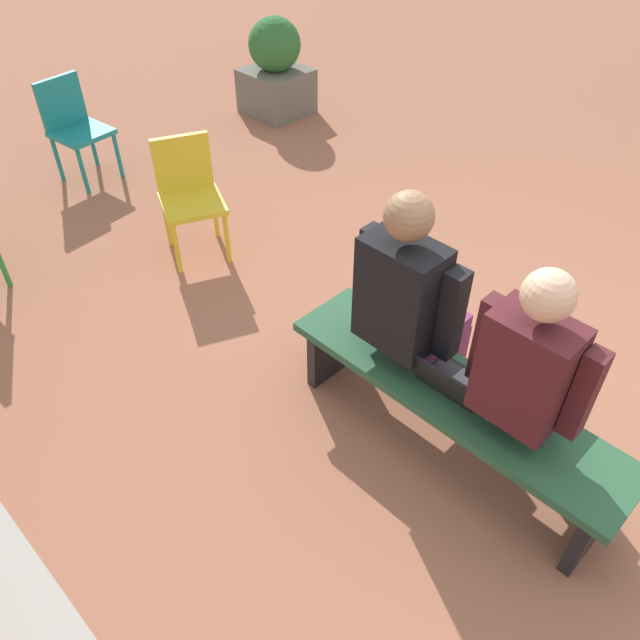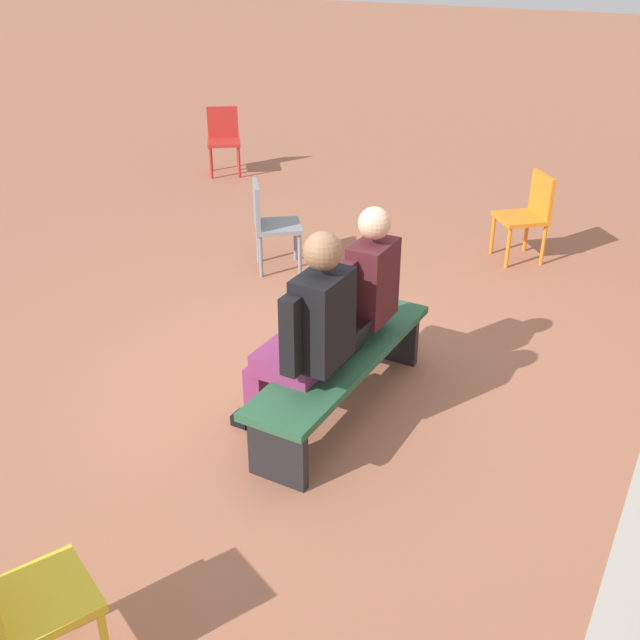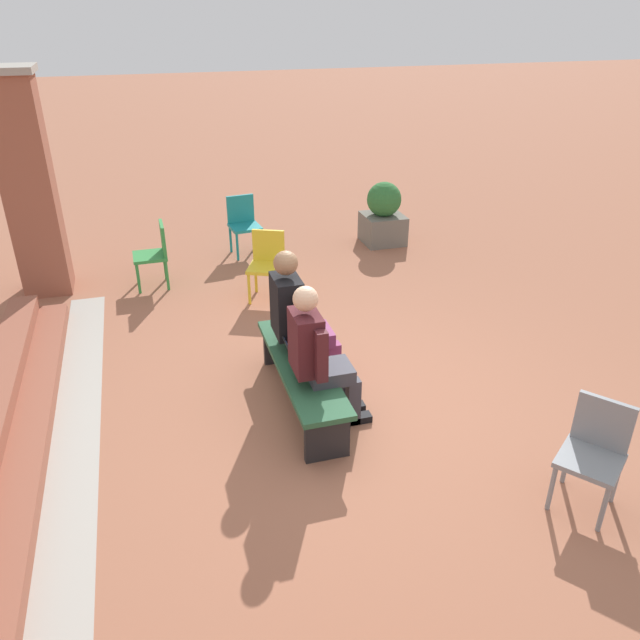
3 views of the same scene
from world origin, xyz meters
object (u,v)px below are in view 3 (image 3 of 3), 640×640
at_px(person_student, 318,353).
at_px(laptop, 300,357).
at_px(plastic_chair_foreground, 595,448).
at_px(plastic_chair_near_bench_left, 267,261).
at_px(plastic_chair_far_right, 156,251).
at_px(bench, 301,372).
at_px(plastic_chair_by_pillar, 243,221).
at_px(planter, 383,215).
at_px(person_adult, 299,316).

relative_size(person_student, laptop, 4.19).
bearing_deg(laptop, plastic_chair_foreground, -136.29).
bearing_deg(plastic_chair_near_bench_left, plastic_chair_far_right, 60.78).
distance_m(laptop, plastic_chair_near_bench_left, 2.41).
relative_size(bench, person_student, 1.34).
height_order(plastic_chair_by_pillar, plastic_chair_far_right, same).
bearing_deg(laptop, planter, -31.20).
bearing_deg(plastic_chair_by_pillar, plastic_chair_near_bench_left, -179.50).
relative_size(laptop, plastic_chair_foreground, 0.38).
relative_size(plastic_chair_near_bench_left, plastic_chair_far_right, 1.00).
bearing_deg(planter, laptop, 148.80).
relative_size(plastic_chair_by_pillar, plastic_chair_far_right, 1.00).
relative_size(laptop, planter, 0.34).
bearing_deg(plastic_chair_by_pillar, person_student, 178.40).
xyz_separation_m(plastic_chair_by_pillar, plastic_chair_far_right, (-0.87, 1.29, 0.00)).
relative_size(person_student, plastic_chair_by_pillar, 1.60).
height_order(plastic_chair_near_bench_left, planter, planter).
bearing_deg(laptop, plastic_chair_near_bench_left, -5.10).
xyz_separation_m(plastic_chair_near_bench_left, planter, (1.43, -2.11, -0.04)).
xyz_separation_m(laptop, plastic_chair_near_bench_left, (2.40, -0.21, -0.02)).
relative_size(bench, planter, 1.91).
distance_m(bench, plastic_chair_by_pillar, 4.02).
relative_size(person_adult, laptop, 4.36).
xyz_separation_m(person_adult, plastic_chair_by_pillar, (3.67, -0.12, -0.26)).
bearing_deg(person_adult, laptop, 165.99).
bearing_deg(plastic_chair_far_right, plastic_chair_near_bench_left, -119.22).
relative_size(laptop, plastic_chair_near_bench_left, 0.38).
distance_m(person_student, plastic_chair_far_right, 3.66).
relative_size(person_student, plastic_chair_foreground, 1.60).
bearing_deg(plastic_chair_far_right, person_student, -161.31).
height_order(bench, person_student, person_student).
bearing_deg(bench, plastic_chair_foreground, -136.27).
relative_size(person_student, plastic_chair_near_bench_left, 1.60).
relative_size(person_student, plastic_chair_far_right, 1.60).
distance_m(person_adult, plastic_chair_foreground, 2.71).
height_order(bench, plastic_chair_far_right, plastic_chair_far_right).
distance_m(person_student, plastic_chair_foreground, 2.22).
distance_m(bench, plastic_chair_far_right, 3.34).
distance_m(person_student, plastic_chair_near_bench_left, 2.75).
bearing_deg(plastic_chair_far_right, bench, -160.66).
bearing_deg(person_adult, plastic_chair_foreground, -142.42).
height_order(plastic_chair_by_pillar, plastic_chair_near_bench_left, same).
relative_size(bench, plastic_chair_by_pillar, 2.14).
xyz_separation_m(plastic_chair_near_bench_left, plastic_chair_far_right, (0.73, 1.31, 0.00)).
height_order(person_student, person_adult, person_adult).
distance_m(plastic_chair_by_pillar, plastic_chair_near_bench_left, 1.60).
height_order(person_student, plastic_chair_foreground, person_student).
distance_m(laptop, plastic_chair_foreground, 2.50).
relative_size(bench, plastic_chair_far_right, 2.14).
height_order(person_student, plastic_chair_far_right, person_student).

